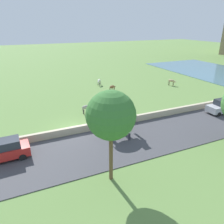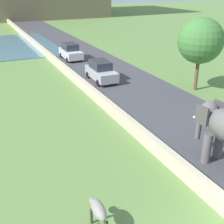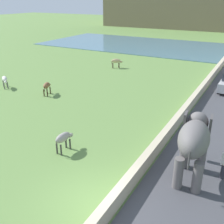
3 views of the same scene
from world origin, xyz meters
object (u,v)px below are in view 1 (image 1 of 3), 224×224
Objects in this scene: cow_tan at (172,81)px; cow_brown at (112,87)px; cow_grey at (87,107)px; person_beside_elephant at (129,132)px; cow_white at (99,81)px; car_red at (5,150)px; elephant at (118,117)px; car_silver at (222,106)px.

cow_brown is at bearing -93.74° from cow_tan.
cow_tan is (-6.60, 18.58, 0.00)m from cow_grey.
person_beside_elephant is 1.23× the size of cow_white.
car_red is 2.88× the size of cow_brown.
car_red is at bearing -97.23° from person_beside_elephant.
elephant is 2.51× the size of cow_brown.
car_silver is at bearing 89.99° from car_red.
cow_grey is at bearing -70.46° from cow_tan.
elephant reaches higher than cow_grey.
person_beside_elephant is at bearing 82.77° from car_red.
elephant is 7.06m from cow_grey.
elephant is at bearing -158.95° from person_beside_elephant.
cow_tan and cow_brown have the same top height.
cow_white is at bearing -114.81° from cow_tan.
cow_tan is at bearing 168.85° from car_silver.
car_silver is 21.35m from cow_white.
cow_tan is (-13.46, 17.50, -1.20)m from elephant.
cow_brown is at bearing 5.47° from cow_white.
elephant reaches higher than cow_brown.
elephant is at bearing -15.61° from cow_white.
cow_brown is at bearing -147.61° from car_silver.
cow_tan is (-13.49, 2.66, -0.06)m from car_silver.
elephant reaches higher than person_beside_elephant.
car_silver reaches higher than person_beside_elephant.
car_silver is at bearing 89.90° from elephant.
cow_grey is 1.07× the size of cow_tan.
car_red reaches higher than cow_tan.
car_red is 11.71m from cow_grey.
car_red is 31.12m from cow_tan.
car_silver and car_red have the same top height.
person_beside_elephant is 22.56m from cow_tan.
elephant is 2.67× the size of cow_white.
cow_brown is (-0.77, -11.70, 0.00)m from cow_tan.
cow_white is 0.94× the size of cow_brown.
car_red is at bearing -39.73° from cow_white.
person_beside_elephant is at bearing -84.38° from car_silver.
cow_grey is at bearing -27.70° from cow_white.
cow_grey is (-8.30, -1.64, -0.04)m from person_beside_elephant.
car_silver reaches higher than cow_white.
elephant is 0.87× the size of car_red.
cow_brown is (-14.25, 16.34, -0.06)m from car_red.
elephant is at bearing -52.43° from cow_tan.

